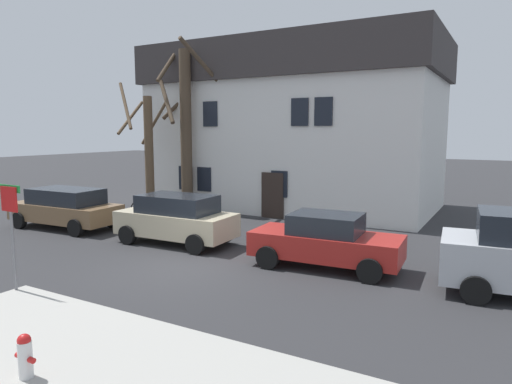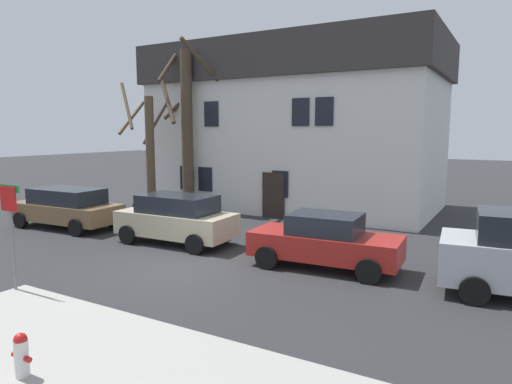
% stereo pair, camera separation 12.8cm
% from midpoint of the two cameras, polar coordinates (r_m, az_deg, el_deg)
% --- Properties ---
extents(ground_plane, '(120.00, 120.00, 0.00)m').
position_cam_midpoint_polar(ground_plane, '(13.76, -9.01, -9.30)').
color(ground_plane, '#2D2D30').
extents(building_main, '(14.68, 8.12, 8.35)m').
position_cam_midpoint_polar(building_main, '(24.47, 5.18, 8.23)').
color(building_main, white).
rests_on(building_main, ground_plane).
extents(tree_bare_near, '(2.07, 2.47, 6.31)m').
position_cam_midpoint_polar(tree_bare_near, '(22.75, -13.13, 5.22)').
color(tree_bare_near, brown).
rests_on(tree_bare_near, ground_plane).
extents(tree_bare_mid, '(3.28, 3.25, 8.42)m').
position_cam_midpoint_polar(tree_bare_mid, '(22.76, -8.52, 8.37)').
color(tree_bare_mid, '#4C3D2D').
rests_on(tree_bare_mid, ground_plane).
extents(car_brown_wagon, '(4.83, 2.29, 1.65)m').
position_cam_midpoint_polar(car_brown_wagon, '(20.36, -22.42, -1.76)').
color(car_brown_wagon, brown).
rests_on(car_brown_wagon, ground_plane).
extents(car_beige_wagon, '(4.34, 2.12, 1.75)m').
position_cam_midpoint_polar(car_beige_wagon, '(16.42, -9.69, -3.27)').
color(car_beige_wagon, '#C6B793').
rests_on(car_beige_wagon, ground_plane).
extents(car_red_sedan, '(4.43, 2.15, 1.60)m').
position_cam_midpoint_polar(car_red_sedan, '(13.53, 8.89, -6.06)').
color(car_red_sedan, '#AD231E').
rests_on(car_red_sedan, ground_plane).
extents(fire_hydrant, '(0.42, 0.22, 0.72)m').
position_cam_midpoint_polar(fire_hydrant, '(8.46, -26.87, -17.63)').
color(fire_hydrant, silver).
rests_on(fire_hydrant, sidewalk_slab).
extents(street_sign_pole, '(0.76, 0.07, 2.71)m').
position_cam_midpoint_polar(street_sign_pole, '(12.49, -28.10, -2.88)').
color(street_sign_pole, slate).
rests_on(street_sign_pole, ground_plane).
extents(bicycle_leaning, '(1.66, 0.64, 1.03)m').
position_cam_midpoint_polar(bicycle_leaning, '(22.07, -13.02, -1.99)').
color(bicycle_leaning, black).
rests_on(bicycle_leaning, ground_plane).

